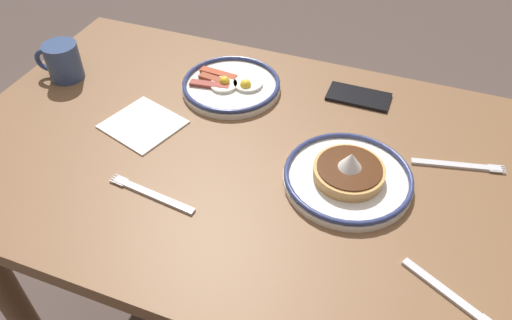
{
  "coord_description": "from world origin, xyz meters",
  "views": [
    {
      "loc": [
        -0.26,
        0.7,
        1.44
      ],
      "look_at": [
        -0.01,
        0.05,
        0.78
      ],
      "focal_mm": 34.82,
      "sensor_mm": 36.0,
      "label": 1
    }
  ],
  "objects_px": {
    "paper_napkin": "(144,124)",
    "fork_far": "(151,194)",
    "plate_near_main": "(231,85)",
    "fork_near": "(458,165)",
    "cell_phone": "(359,97)",
    "butter_knife": "(466,307)",
    "plate_center_pancakes": "(348,176)",
    "coffee_mug": "(62,61)"
  },
  "relations": [
    {
      "from": "butter_knife",
      "to": "paper_napkin",
      "type": "bearing_deg",
      "value": -17.3
    },
    {
      "from": "paper_napkin",
      "to": "butter_knife",
      "type": "relative_size",
      "value": 0.71
    },
    {
      "from": "coffee_mug",
      "to": "fork_near",
      "type": "height_order",
      "value": "coffee_mug"
    },
    {
      "from": "cell_phone",
      "to": "fork_near",
      "type": "bearing_deg",
      "value": 146.27
    },
    {
      "from": "fork_near",
      "to": "butter_knife",
      "type": "height_order",
      "value": "same"
    },
    {
      "from": "plate_near_main",
      "to": "butter_knife",
      "type": "height_order",
      "value": "plate_near_main"
    },
    {
      "from": "plate_center_pancakes",
      "to": "fork_far",
      "type": "xyz_separation_m",
      "value": [
        0.34,
        0.17,
        -0.01
      ]
    },
    {
      "from": "fork_far",
      "to": "coffee_mug",
      "type": "bearing_deg",
      "value": -35.01
    },
    {
      "from": "plate_near_main",
      "to": "cell_phone",
      "type": "bearing_deg",
      "value": -165.71
    },
    {
      "from": "coffee_mug",
      "to": "butter_knife",
      "type": "bearing_deg",
      "value": 162.14
    },
    {
      "from": "fork_near",
      "to": "fork_far",
      "type": "distance_m",
      "value": 0.6
    },
    {
      "from": "coffee_mug",
      "to": "paper_napkin",
      "type": "distance_m",
      "value": 0.29
    },
    {
      "from": "paper_napkin",
      "to": "fork_far",
      "type": "relative_size",
      "value": 0.8
    },
    {
      "from": "plate_near_main",
      "to": "cell_phone",
      "type": "xyz_separation_m",
      "value": [
        -0.29,
        -0.07,
        -0.01
      ]
    },
    {
      "from": "coffee_mug",
      "to": "cell_phone",
      "type": "height_order",
      "value": "coffee_mug"
    },
    {
      "from": "plate_near_main",
      "to": "paper_napkin",
      "type": "bearing_deg",
      "value": 55.88
    },
    {
      "from": "paper_napkin",
      "to": "fork_far",
      "type": "height_order",
      "value": "fork_far"
    },
    {
      "from": "plate_center_pancakes",
      "to": "fork_far",
      "type": "distance_m",
      "value": 0.37
    },
    {
      "from": "paper_napkin",
      "to": "butter_knife",
      "type": "xyz_separation_m",
      "value": [
        -0.69,
        0.21,
        0.0
      ]
    },
    {
      "from": "butter_knife",
      "to": "fork_near",
      "type": "bearing_deg",
      "value": -83.67
    },
    {
      "from": "cell_phone",
      "to": "paper_napkin",
      "type": "xyz_separation_m",
      "value": [
        0.42,
        0.26,
        -0.0
      ]
    },
    {
      "from": "fork_far",
      "to": "butter_knife",
      "type": "relative_size",
      "value": 0.89
    },
    {
      "from": "plate_center_pancakes",
      "to": "fork_near",
      "type": "relative_size",
      "value": 1.38
    },
    {
      "from": "cell_phone",
      "to": "fork_far",
      "type": "height_order",
      "value": "cell_phone"
    },
    {
      "from": "coffee_mug",
      "to": "fork_far",
      "type": "height_order",
      "value": "coffee_mug"
    },
    {
      "from": "plate_near_main",
      "to": "fork_near",
      "type": "distance_m",
      "value": 0.53
    },
    {
      "from": "plate_center_pancakes",
      "to": "butter_knife",
      "type": "xyz_separation_m",
      "value": [
        -0.23,
        0.2,
        -0.01
      ]
    },
    {
      "from": "plate_center_pancakes",
      "to": "coffee_mug",
      "type": "relative_size",
      "value": 2.23
    },
    {
      "from": "butter_knife",
      "to": "plate_near_main",
      "type": "bearing_deg",
      "value": -35.75
    },
    {
      "from": "plate_near_main",
      "to": "fork_near",
      "type": "bearing_deg",
      "value": 171.08
    },
    {
      "from": "paper_napkin",
      "to": "fork_near",
      "type": "height_order",
      "value": "fork_near"
    },
    {
      "from": "plate_center_pancakes",
      "to": "fork_near",
      "type": "bearing_deg",
      "value": -148.34
    },
    {
      "from": "coffee_mug",
      "to": "butter_knife",
      "type": "xyz_separation_m",
      "value": [
        -0.96,
        0.31,
        -0.04
      ]
    },
    {
      "from": "plate_near_main",
      "to": "paper_napkin",
      "type": "height_order",
      "value": "plate_near_main"
    },
    {
      "from": "fork_far",
      "to": "plate_near_main",
      "type": "bearing_deg",
      "value": -91.1
    },
    {
      "from": "plate_near_main",
      "to": "fork_far",
      "type": "xyz_separation_m",
      "value": [
        0.01,
        0.37,
        -0.01
      ]
    },
    {
      "from": "plate_near_main",
      "to": "coffee_mug",
      "type": "xyz_separation_m",
      "value": [
        0.4,
        0.09,
        0.03
      ]
    },
    {
      "from": "plate_center_pancakes",
      "to": "cell_phone",
      "type": "height_order",
      "value": "plate_center_pancakes"
    },
    {
      "from": "butter_knife",
      "to": "plate_center_pancakes",
      "type": "bearing_deg",
      "value": -40.73
    },
    {
      "from": "cell_phone",
      "to": "fork_far",
      "type": "distance_m",
      "value": 0.53
    },
    {
      "from": "coffee_mug",
      "to": "butter_knife",
      "type": "distance_m",
      "value": 1.01
    },
    {
      "from": "plate_center_pancakes",
      "to": "plate_near_main",
      "type": "bearing_deg",
      "value": -31.81
    }
  ]
}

